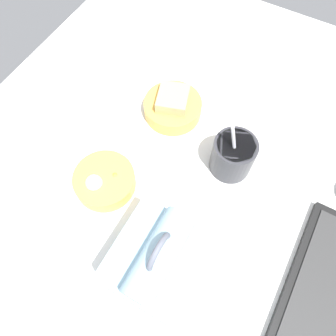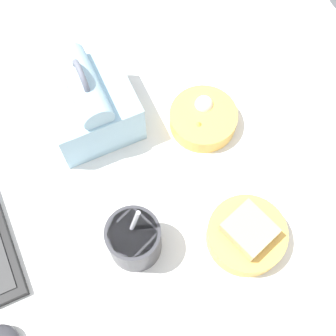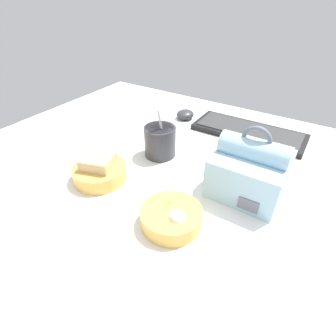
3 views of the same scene
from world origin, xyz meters
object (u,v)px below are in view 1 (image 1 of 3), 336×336
at_px(bento_bowl_sandwich, 173,106).
at_px(bento_bowl_snacks, 105,181).
at_px(keyboard, 324,303).
at_px(soup_cup, 233,155).
at_px(lunch_bag, 160,262).

xyz_separation_m(bento_bowl_sandwich, bento_bowl_snacks, (0.24, -0.03, -0.00)).
relative_size(keyboard, soup_cup, 2.43).
distance_m(lunch_bag, bento_bowl_snacks, 0.22).
height_order(soup_cup, bento_bowl_snacks, soup_cup).
bearing_deg(soup_cup, bento_bowl_sandwich, -110.15).
distance_m(lunch_bag, soup_cup, 0.28).
distance_m(keyboard, soup_cup, 0.33).
xyz_separation_m(keyboard, bento_bowl_snacks, (-0.01, -0.49, 0.01)).
height_order(keyboard, bento_bowl_sandwich, bento_bowl_sandwich).
xyz_separation_m(lunch_bag, soup_cup, (-0.27, 0.02, -0.02)).
distance_m(keyboard, lunch_bag, 0.31).
relative_size(keyboard, lunch_bag, 2.08).
bearing_deg(bento_bowl_sandwich, lunch_bag, 25.12).
distance_m(soup_cup, bento_bowl_snacks, 0.28).
distance_m(bento_bowl_sandwich, bento_bowl_snacks, 0.25).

